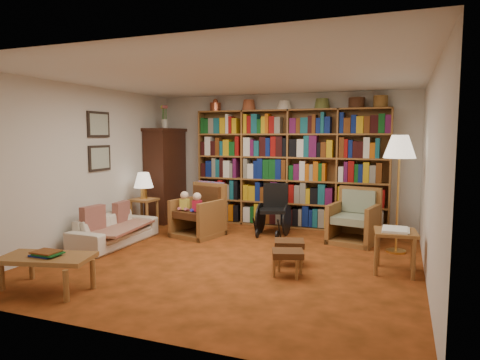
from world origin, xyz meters
The scene contains 23 objects.
floor centered at (0.00, 0.00, 0.00)m, with size 5.00×5.00×0.00m, color #9F4218.
ceiling centered at (0.00, 0.00, 2.50)m, with size 5.00×5.00×0.00m, color silver.
wall_back centered at (0.00, 2.50, 1.25)m, with size 5.00×5.00×0.00m, color silver.
wall_front centered at (0.00, -2.50, 1.25)m, with size 5.00×5.00×0.00m, color silver.
wall_left centered at (-2.50, 0.00, 1.25)m, with size 5.00×5.00×0.00m, color silver.
wall_right centered at (2.50, 0.00, 1.25)m, with size 5.00×5.00×0.00m, color silver.
bookshelf centered at (0.20, 2.33, 1.17)m, with size 3.60×0.30×2.42m.
curio_cabinet centered at (-2.25, 2.00, 0.95)m, with size 0.50×0.95×2.40m.
framed_pictures centered at (-2.48, 0.30, 1.62)m, with size 0.03×0.52×0.97m.
sofa centered at (-2.05, 0.08, 0.23)m, with size 0.62×1.58×0.46m, color beige.
sofa_throw centered at (-2.00, 0.08, 0.30)m, with size 0.68×1.28×0.04m, color beige.
cushion_left centered at (-2.18, 0.43, 0.45)m, with size 0.12×0.37×0.37m, color maroon.
cushion_right centered at (-2.18, -0.27, 0.45)m, with size 0.13×0.41×0.41m, color maroon.
side_table_lamp centered at (-2.15, 1.06, 0.43)m, with size 0.44×0.44×0.59m.
table_lamp centered at (-2.15, 1.06, 0.91)m, with size 0.35×0.35×0.48m.
armchair_leather centered at (-1.05, 1.12, 0.37)m, with size 0.89×0.91×0.91m.
armchair_sage centered at (1.49, 1.60, 0.33)m, with size 0.85×0.86×0.88m.
wheelchair centered at (0.12, 1.62, 0.40)m, with size 0.56×0.71×0.89m.
floor_lamp centered at (2.14, 1.15, 1.49)m, with size 0.46×0.46×1.73m.
side_table_papers centered at (2.14, 0.14, 0.45)m, with size 0.55×0.55×0.57m.
footstool_a centered at (0.82, 0.00, 0.27)m, with size 0.47×0.43×0.33m.
footstool_b centered at (0.92, -0.46, 0.26)m, with size 0.46×0.42×0.32m.
coffee_table centered at (-1.48, -1.88, 0.34)m, with size 1.09×0.73×0.44m.
Camera 1 is at (2.19, -5.45, 1.73)m, focal length 32.00 mm.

